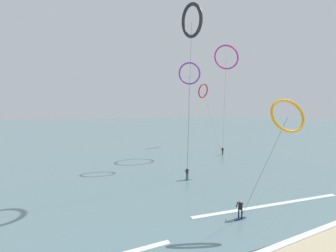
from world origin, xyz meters
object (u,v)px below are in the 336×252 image
object	(u,v)px
kite_crimson	(203,91)
kite_amber	(288,116)
kite_violet	(189,74)
kite_magenta	(226,57)
surfer_navy	(240,211)
surfer_lime	(223,152)
kite_charcoal	(192,21)
surfer_teal	(187,175)

from	to	relation	value
kite_crimson	kite_amber	xyz separation A→B (m)	(-15.49, -38.48, -5.08)
kite_violet	kite_amber	world-z (taller)	kite_violet
kite_violet	kite_magenta	distance (m)	13.73
kite_magenta	surfer_navy	bearing A→B (deg)	115.81
surfer_lime	kite_violet	world-z (taller)	kite_violet
kite_charcoal	kite_magenta	distance (m)	23.19
kite_magenta	kite_violet	bearing A→B (deg)	85.17
kite_violet	kite_amber	distance (m)	22.04
kite_magenta	kite_amber	world-z (taller)	kite_magenta
surfer_lime	kite_violet	distance (m)	18.39
kite_crimson	surfer_lime	bearing A→B (deg)	54.51
kite_crimson	kite_amber	world-z (taller)	kite_crimson
kite_crimson	kite_magenta	world-z (taller)	kite_magenta
surfer_navy	surfer_lime	world-z (taller)	same
kite_violet	kite_amber	xyz separation A→B (m)	(-1.92, -21.00, -6.44)
kite_violet	kite_charcoal	xyz separation A→B (m)	(-5.33, -10.32, 4.42)
surfer_navy	kite_magenta	bearing A→B (deg)	-64.78
kite_crimson	surfer_teal	bearing A→B (deg)	33.48
kite_crimson	kite_magenta	bearing A→B (deg)	59.95
surfer_navy	kite_amber	xyz separation A→B (m)	(3.27, -1.74, 8.45)
surfer_teal	surfer_lime	size ratio (longest dim) A/B	1.00
kite_charcoal	kite_amber	xyz separation A→B (m)	(3.42, -10.68, -10.86)
kite_magenta	surfer_teal	bearing A→B (deg)	99.39
surfer_teal	kite_crimson	xyz separation A→B (m)	(17.96, 25.16, 13.53)
surfer_navy	kite_charcoal	world-z (taller)	kite_charcoal
surfer_teal	kite_magenta	size ratio (longest dim) A/B	0.07
surfer_navy	kite_charcoal	size ratio (longest dim) A/B	0.08
surfer_teal	kite_magenta	distance (m)	28.56
surfer_navy	kite_magenta	world-z (taller)	kite_magenta
kite_crimson	kite_amber	distance (m)	41.79
kite_charcoal	surfer_teal	bearing A→B (deg)	-26.81
kite_magenta	kite_crimson	bearing A→B (deg)	-38.96
surfer_navy	surfer_lime	size ratio (longest dim) A/B	1.00
kite_violet	kite_magenta	xyz separation A→B (m)	(11.66, 5.46, 4.76)
surfer_lime	kite_crimson	world-z (taller)	kite_crimson
kite_violet	kite_crimson	bearing A→B (deg)	-87.25
surfer_navy	surfer_lime	bearing A→B (deg)	-63.87
kite_crimson	kite_amber	size ratio (longest dim) A/B	1.52
surfer_lime	kite_crimson	xyz separation A→B (m)	(3.51, 13.58, 13.53)
surfer_navy	surfer_lime	distance (m)	27.74
surfer_navy	kite_crimson	world-z (taller)	kite_crimson
surfer_teal	surfer_lime	distance (m)	18.51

